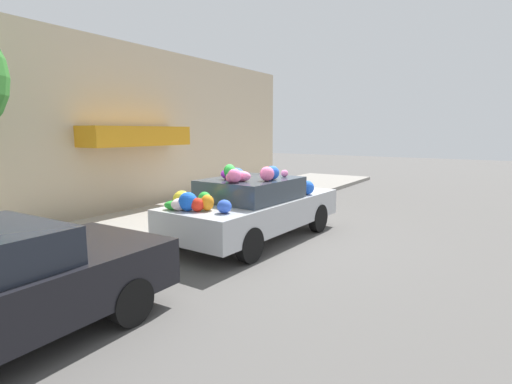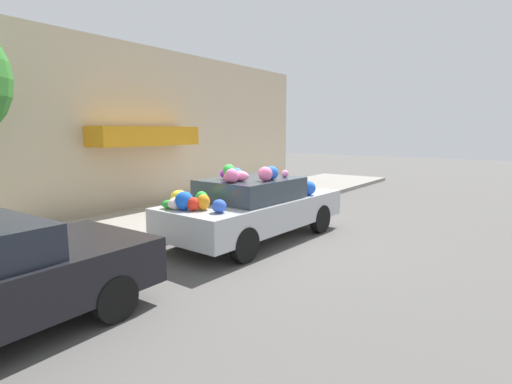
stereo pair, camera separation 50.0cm
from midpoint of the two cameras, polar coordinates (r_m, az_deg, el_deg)
The scene contains 5 objects.
ground_plane at distance 8.76m, azimuth 1.14°, elevation -6.63°, with size 60.00×60.00×0.00m, color #565451.
sidewalk_curb at distance 10.48m, azimuth -11.04°, elevation -3.84°, with size 24.00×3.20×0.14m.
building_facade at distance 11.99m, azimuth -18.50°, elevation 8.65°, with size 18.00×1.20×4.82m.
fire_hydrant at distance 11.09m, azimuth -0.26°, elevation -0.82°, with size 0.20×0.20×0.70m.
art_car at distance 8.49m, azimuth 1.41°, elevation -1.97°, with size 4.42×1.93×1.65m.
Camera 2 is at (-6.77, -5.06, 2.31)m, focal length 28.00 mm.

